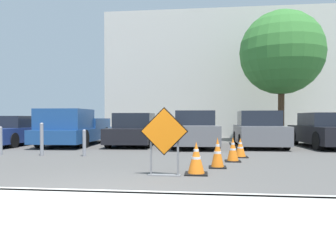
{
  "coord_description": "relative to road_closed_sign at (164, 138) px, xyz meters",
  "views": [
    {
      "loc": [
        1.79,
        -4.76,
        1.24
      ],
      "look_at": [
        0.08,
        10.13,
        0.86
      ],
      "focal_mm": 35.0,
      "sensor_mm": 36.0,
      "label": 1
    }
  ],
  "objects": [
    {
      "name": "bollard_nearest",
      "position": [
        -2.99,
        3.21,
        -0.35
      ],
      "size": [
        0.12,
        0.12,
        0.87
      ],
      "color": "gray",
      "rests_on": "ground_plane"
    },
    {
      "name": "traffic_cone_nearest",
      "position": [
        0.67,
        0.27,
        -0.46
      ],
      "size": [
        0.5,
        0.5,
        0.72
      ],
      "color": "black",
      "rests_on": "ground_plane"
    },
    {
      "name": "bollard_third",
      "position": [
        -5.87,
        3.21,
        -0.31
      ],
      "size": [
        0.12,
        0.12,
        0.96
      ],
      "color": "gray",
      "rests_on": "ground_plane"
    },
    {
      "name": "traffic_cone_second",
      "position": [
        1.17,
        1.28,
        -0.44
      ],
      "size": [
        0.43,
        0.43,
        0.76
      ],
      "color": "black",
      "rests_on": "ground_plane"
    },
    {
      "name": "parked_car_fourth",
      "position": [
        3.16,
        7.49,
        -0.12
      ],
      "size": [
        1.95,
        4.17,
        1.54
      ],
      "rotation": [
        0.0,
        0.0,
        3.13
      ],
      "color": "slate",
      "rests_on": "ground_plane"
    },
    {
      "name": "curb_lip",
      "position": [
        -0.92,
        -2.14,
        -0.75
      ],
      "size": [
        25.08,
        0.2,
        0.14
      ],
      "color": "beige",
      "rests_on": "ground_plane"
    },
    {
      "name": "parked_car_fifth",
      "position": [
        5.9,
        7.53,
        -0.13
      ],
      "size": [
        2.07,
        4.45,
        1.45
      ],
      "rotation": [
        0.0,
        0.0,
        3.2
      ],
      "color": "black",
      "rests_on": "ground_plane"
    },
    {
      "name": "building_facade_backdrop",
      "position": [
        1.67,
        16.1,
        3.2
      ],
      "size": [
        14.52,
        5.0,
        8.03
      ],
      "color": "beige",
      "rests_on": "ground_plane"
    },
    {
      "name": "parked_car_nearest",
      "position": [
        -7.82,
        7.07,
        -0.2
      ],
      "size": [
        1.89,
        4.45,
        1.32
      ],
      "rotation": [
        0.0,
        0.0,
        3.17
      ],
      "color": "navy",
      "rests_on": "ground_plane"
    },
    {
      "name": "traffic_cone_third",
      "position": [
        1.65,
        2.5,
        -0.48
      ],
      "size": [
        0.44,
        0.44,
        0.69
      ],
      "color": "black",
      "rests_on": "ground_plane"
    },
    {
      "name": "ground_plane",
      "position": [
        -0.92,
        7.86,
        -0.82
      ],
      "size": [
        96.0,
        96.0,
        0.0
      ],
      "primitive_type": "plane",
      "color": "#565451"
    },
    {
      "name": "road_closed_sign",
      "position": [
        0.0,
        0.0,
        0.0
      ],
      "size": [
        1.03,
        0.2,
        1.47
      ],
      "color": "black",
      "rests_on": "ground_plane"
    },
    {
      "name": "parked_car_second",
      "position": [
        -2.33,
        7.67,
        -0.15
      ],
      "size": [
        2.02,
        4.44,
        1.45
      ],
      "rotation": [
        0.0,
        0.0,
        3.18
      ],
      "color": "black",
      "rests_on": "ground_plane"
    },
    {
      "name": "pickup_truck",
      "position": [
        -5.06,
        7.21,
        -0.09
      ],
      "size": [
        2.23,
        5.32,
        1.61
      ],
      "rotation": [
        0.0,
        0.0,
        3.17
      ],
      "color": "navy",
      "rests_on": "ground_plane"
    },
    {
      "name": "parked_car_third",
      "position": [
        0.41,
        7.21,
        -0.1
      ],
      "size": [
        2.08,
        4.66,
        1.54
      ],
      "rotation": [
        0.0,
        0.0,
        3.2
      ],
      "color": "slate",
      "rests_on": "ground_plane"
    },
    {
      "name": "bollard_second",
      "position": [
        -4.43,
        3.21,
        -0.24
      ],
      "size": [
        0.12,
        0.12,
        1.09
      ],
      "color": "gray",
      "rests_on": "ground_plane"
    },
    {
      "name": "street_tree_behind_lot",
      "position": [
        4.72,
        10.39,
        3.73
      ],
      "size": [
        4.24,
        4.24,
        6.68
      ],
      "color": "#513823",
      "rests_on": "ground_plane"
    },
    {
      "name": "sidewalk_strip",
      "position": [
        -0.92,
        -3.68,
        -0.75
      ],
      "size": [
        25.08,
        3.08,
        0.14
      ],
      "color": "beige",
      "rests_on": "ground_plane"
    },
    {
      "name": "traffic_cone_fourth",
      "position": [
        1.96,
        3.52,
        -0.52
      ],
      "size": [
        0.46,
        0.46,
        0.61
      ],
      "color": "black",
      "rests_on": "ground_plane"
    }
  ]
}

